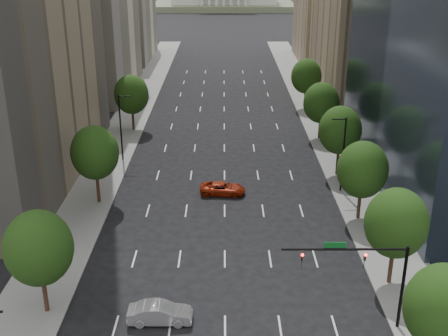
{
  "coord_description": "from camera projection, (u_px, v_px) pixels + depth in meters",
  "views": [
    {
      "loc": [
        -0.11,
        -5.06,
        27.15
      ],
      "look_at": [
        -0.07,
        42.52,
        8.0
      ],
      "focal_mm": 45.31,
      "sensor_mm": 36.0,
      "label": 1
    }
  ],
  "objects": [
    {
      "name": "sidewalk_left",
      "position": [
        100.0,
        175.0,
        70.45
      ],
      "size": [
        6.0,
        200.0,
        0.15
      ],
      "primitive_type": "cube",
      "color": "slate",
      "rests_on": "ground"
    },
    {
      "name": "sidewalk_right",
      "position": [
        348.0,
        175.0,
        70.47
      ],
      "size": [
        6.0,
        200.0,
        0.15
      ],
      "primitive_type": "cube",
      "color": "slate",
      "rests_on": "ground"
    },
    {
      "name": "filler_left",
      "position": [
        122.0,
        21.0,
        137.62
      ],
      "size": [
        14.0,
        26.0,
        18.0
      ],
      "primitive_type": "cube",
      "color": "beige",
      "rests_on": "ground"
    },
    {
      "name": "parking_tan_right",
      "position": [
        362.0,
        13.0,
        102.01
      ],
      "size": [
        14.0,
        30.0,
        30.0
      ],
      "primitive_type": "cube",
      "color": "#8C7759",
      "rests_on": "ground"
    },
    {
      "name": "filler_right",
      "position": [
        328.0,
        27.0,
        135.24
      ],
      "size": [
        14.0,
        26.0,
        16.0
      ],
      "primitive_type": "cube",
      "color": "#8C7759",
      "rests_on": "ground"
    },
    {
      "name": "tree_right_0",
      "position": [
        444.0,
        308.0,
        36.02
      ],
      "size": [
        5.2,
        5.2,
        8.39
      ],
      "color": "#382316",
      "rests_on": "ground"
    },
    {
      "name": "tree_right_1",
      "position": [
        396.0,
        223.0,
        46.09
      ],
      "size": [
        5.2,
        5.2,
        8.75
      ],
      "color": "#382316",
      "rests_on": "ground"
    },
    {
      "name": "tree_right_2",
      "position": [
        362.0,
        170.0,
        57.27
      ],
      "size": [
        5.2,
        5.2,
        8.61
      ],
      "color": "#382316",
      "rests_on": "ground"
    },
    {
      "name": "tree_right_3",
      "position": [
        340.0,
        130.0,
        68.3
      ],
      "size": [
        5.2,
        5.2,
        8.89
      ],
      "color": "#382316",
      "rests_on": "ground"
    },
    {
      "name": "tree_right_4",
      "position": [
        321.0,
        103.0,
        81.45
      ],
      "size": [
        5.2,
        5.2,
        8.46
      ],
      "color": "#382316",
      "rests_on": "ground"
    },
    {
      "name": "tree_right_5",
      "position": [
        306.0,
        76.0,
        96.18
      ],
      "size": [
        5.2,
        5.2,
        8.75
      ],
      "color": "#382316",
      "rests_on": "ground"
    },
    {
      "name": "tree_left_0",
      "position": [
        39.0,
        248.0,
        42.36
      ],
      "size": [
        5.2,
        5.2,
        8.75
      ],
      "color": "#382316",
      "rests_on": "ground"
    },
    {
      "name": "tree_left_1",
      "position": [
        95.0,
        153.0,
        60.83
      ],
      "size": [
        5.2,
        5.2,
        8.97
      ],
      "color": "#382316",
      "rests_on": "ground"
    },
    {
      "name": "tree_left_2",
      "position": [
        131.0,
        94.0,
        85.06
      ],
      "size": [
        5.2,
        5.2,
        8.68
      ],
      "color": "#382316",
      "rests_on": "ground"
    },
    {
      "name": "streetlight_rn",
      "position": [
        343.0,
        153.0,
        64.05
      ],
      "size": [
        1.7,
        0.2,
        9.0
      ],
      "color": "black",
      "rests_on": "ground"
    },
    {
      "name": "streetlight_ln",
      "position": [
        121.0,
        126.0,
        73.31
      ],
      "size": [
        1.7,
        0.2,
        9.0
      ],
      "color": "black",
      "rests_on": "ground"
    },
    {
      "name": "traffic_signal",
      "position": [
        371.0,
        269.0,
        40.73
      ],
      "size": [
        9.12,
        0.4,
        7.38
      ],
      "color": "black",
      "rests_on": "ground"
    },
    {
      "name": "foothills",
      "position": [
        257.0,
        9.0,
        585.01
      ],
      "size": [
        720.0,
        413.0,
        263.0
      ],
      "color": "olive",
      "rests_on": "ground"
    },
    {
      "name": "car_silver",
      "position": [
        160.0,
        313.0,
        43.02
      ],
      "size": [
        4.95,
        1.78,
        1.62
      ],
      "primitive_type": "imported",
      "rotation": [
        0.0,
        0.0,
        1.58
      ],
      "color": "#9F9EA4",
      "rests_on": "ground"
    },
    {
      "name": "car_red_far",
      "position": [
        223.0,
        188.0,
        64.95
      ],
      "size": [
        5.34,
        2.76,
        1.44
      ],
      "primitive_type": "imported",
      "rotation": [
        0.0,
        0.0,
        1.5
      ],
      "color": "maroon",
      "rests_on": "ground"
    }
  ]
}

